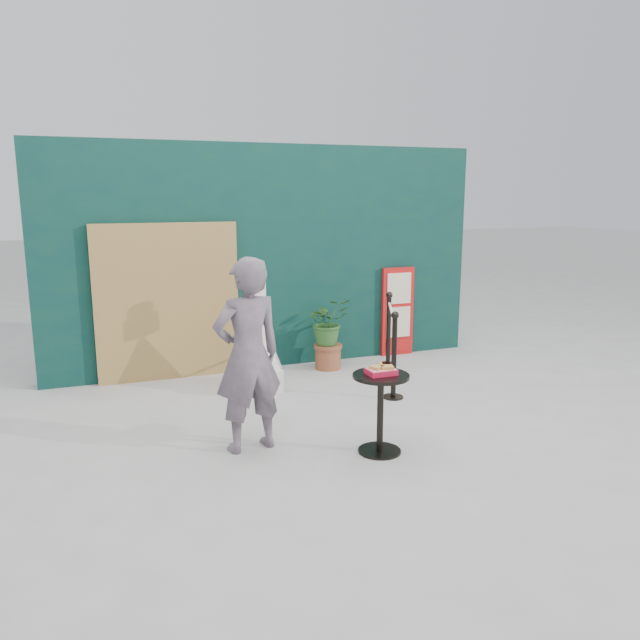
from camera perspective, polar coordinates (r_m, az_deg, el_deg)
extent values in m
plane|color=#ADAAA5|center=(6.05, 4.18, -11.48)|extent=(60.00, 60.00, 0.00)
cube|color=#0A2E2E|center=(8.56, -4.73, 5.73)|extent=(6.00, 0.30, 3.00)
cube|color=tan|center=(8.14, -13.74, 1.58)|extent=(1.80, 0.08, 2.00)
imported|color=slate|center=(5.74, -6.62, -3.24)|extent=(0.73, 0.54, 1.81)
cube|color=red|center=(9.23, 7.09, 0.77)|extent=(0.50, 0.06, 1.30)
cube|color=beige|center=(9.14, 7.24, 2.89)|extent=(0.38, 0.02, 0.45)
cube|color=beige|center=(9.23, 7.17, -0.18)|extent=(0.38, 0.02, 0.45)
cube|color=red|center=(9.31, 7.11, -2.29)|extent=(0.38, 0.02, 0.18)
cube|color=white|center=(7.69, -5.72, -5.33)|extent=(0.51, 0.51, 0.28)
cone|color=silver|center=(7.55, -5.81, -1.30)|extent=(0.59, 0.59, 0.83)
cylinder|color=white|center=(7.45, -5.89, 2.65)|extent=(0.24, 0.24, 0.22)
sphere|color=silver|center=(7.42, -5.92, 4.20)|extent=(0.18, 0.18, 0.18)
cylinder|color=black|center=(5.95, 5.46, -11.81)|extent=(0.40, 0.40, 0.02)
cylinder|color=black|center=(5.82, 5.52, -8.65)|extent=(0.06, 0.06, 0.72)
cylinder|color=black|center=(5.70, 5.60, -5.11)|extent=(0.52, 0.52, 0.03)
cube|color=red|center=(5.69, 5.60, -4.73)|extent=(0.26, 0.19, 0.05)
cube|color=red|center=(5.68, 5.61, -4.46)|extent=(0.24, 0.17, 0.00)
cube|color=#D88E4F|center=(5.67, 5.20, -4.33)|extent=(0.15, 0.14, 0.02)
cube|color=#D48B4D|center=(5.68, 6.15, -4.31)|extent=(0.13, 0.13, 0.02)
cone|color=yellow|center=(5.73, 5.57, -4.00)|extent=(0.06, 0.06, 0.06)
cylinder|color=#965931|center=(8.54, 0.73, -3.51)|extent=(0.35, 0.35, 0.29)
cylinder|color=brown|center=(8.49, 0.73, -2.40)|extent=(0.39, 0.39, 0.05)
imported|color=#2D5A26|center=(8.42, 0.74, -0.13)|extent=(0.58, 0.50, 0.64)
cylinder|color=black|center=(7.43, 6.69, -7.00)|extent=(0.24, 0.24, 0.02)
cylinder|color=black|center=(7.29, 6.78, -3.50)|extent=(0.06, 0.06, 0.96)
sphere|color=black|center=(7.18, 6.88, 0.44)|extent=(0.09, 0.09, 0.09)
cylinder|color=black|center=(8.80, 6.22, -4.03)|extent=(0.24, 0.24, 0.02)
cylinder|color=black|center=(8.68, 6.29, -1.04)|extent=(0.06, 0.06, 0.96)
sphere|color=black|center=(8.59, 6.37, 2.28)|extent=(0.09, 0.09, 0.09)
cylinder|color=white|center=(7.90, 6.58, 0.66)|extent=(0.63, 1.31, 0.03)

